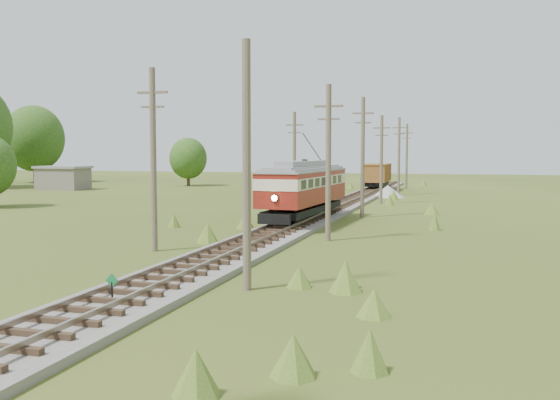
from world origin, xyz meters
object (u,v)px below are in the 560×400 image
(gravel_pile, at_px, (389,192))
(switch_marker, at_px, (112,287))
(gondola, at_px, (377,174))
(streetcar, at_px, (305,185))

(gravel_pile, bearing_deg, switch_marker, -93.35)
(gondola, bearing_deg, gravel_pile, -77.31)
(switch_marker, xyz_separation_m, streetcar, (0.20, 24.35, 2.00))
(streetcar, bearing_deg, gondola, 93.00)
(gondola, relative_size, gravel_pile, 2.26)
(gondola, bearing_deg, streetcar, -90.78)
(gondola, distance_m, gravel_pile, 12.09)
(switch_marker, relative_size, streetcar, 0.09)
(switch_marker, height_order, gondola, gondola)
(switch_marker, distance_m, gravel_pile, 51.27)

